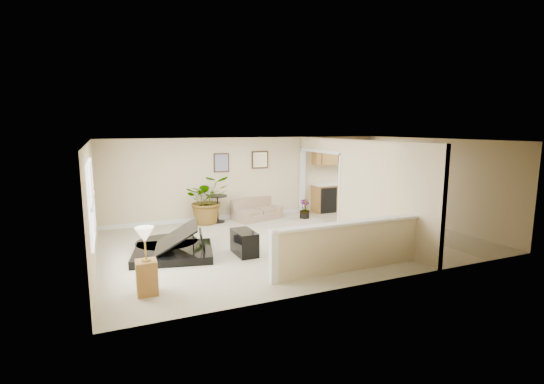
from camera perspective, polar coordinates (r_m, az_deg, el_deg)
name	(u,v)px	position (r m, az deg, el deg)	size (l,w,h in m)	color
floor	(292,241)	(9.94, 2.96, -7.06)	(9.00, 9.00, 0.00)	tan
back_wall	(251,177)	(12.40, -3.08, 2.11)	(9.00, 0.04, 2.50)	#C6B187
front_wall	(368,217)	(7.14, 13.68, -3.48)	(9.00, 0.04, 2.50)	#C6B187
left_wall	(92,206)	(8.70, -24.66, -1.80)	(0.04, 6.00, 2.50)	#C6B187
right_wall	(432,182)	(12.30, 22.21, 1.38)	(0.04, 6.00, 2.50)	#C6B187
ceiling	(293,140)	(9.54, 3.09, 7.50)	(9.00, 6.00, 0.04)	silver
kitchen_vinyl	(393,228)	(11.62, 17.11, -5.03)	(2.70, 6.00, 0.01)	tan
interior_partition	(349,187)	(10.78, 11.05, 0.71)	(0.18, 5.99, 2.50)	#C6B187
pony_half_wall	(347,245)	(7.92, 10.87, -7.60)	(3.42, 0.22, 1.00)	#C6B187
left_window	(91,200)	(8.18, -24.73, -1.04)	(0.05, 2.15, 1.45)	white
wall_art_left	(221,163)	(12.03, -7.32, 4.23)	(0.48, 0.04, 0.58)	#372514
wall_mirror	(260,160)	(12.42, -1.76, 4.69)	(0.55, 0.04, 0.55)	#372514
kitchen_cabinets	(341,185)	(13.63, 10.03, 1.03)	(2.36, 0.65, 2.33)	olive
piano	(169,226)	(8.99, -14.67, -4.76)	(2.19, 2.22, 1.58)	black
piano_bench	(244,243)	(8.86, -4.04, -7.32)	(0.41, 0.80, 0.54)	black
loveseat	(257,209)	(12.21, -2.24, -2.45)	(1.65, 1.18, 0.82)	#9E8264
accent_table	(218,205)	(11.83, -7.86, -1.88)	(0.56, 0.56, 0.82)	black
palm_plant	(208,200)	(11.71, -9.28, -1.11)	(1.38, 1.22, 1.44)	black
small_plant	(305,210)	(12.33, 4.75, -2.66)	(0.37, 0.37, 0.59)	black
lamp_stand	(146,266)	(7.07, -17.75, -10.18)	(0.35, 0.35, 1.17)	olive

